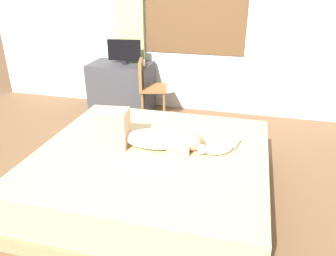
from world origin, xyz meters
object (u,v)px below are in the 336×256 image
at_px(bed, 152,174).
at_px(tv_monitor, 124,51).
at_px(cup, 143,63).
at_px(person_lying, 144,136).
at_px(desk, 122,88).
at_px(cat, 216,148).
at_px(chair_by_desk, 148,85).

distance_m(bed, tv_monitor, 2.32).
bearing_deg(cup, person_lying, -71.35).
bearing_deg(bed, cup, 110.34).
xyz_separation_m(person_lying, cup, (-0.63, 1.86, 0.19)).
bearing_deg(person_lying, cup, 108.65).
relative_size(bed, person_lying, 2.22).
xyz_separation_m(bed, cup, (-0.71, 1.92, 0.54)).
relative_size(desk, cup, 10.44).
bearing_deg(cat, person_lying, -178.80).
height_order(cat, cup, cup).
bearing_deg(tv_monitor, cat, -50.27).
xyz_separation_m(desk, tv_monitor, (0.07, 0.00, 0.55)).
bearing_deg(tv_monitor, person_lying, -64.24).
bearing_deg(bed, tv_monitor, 117.03).
height_order(bed, chair_by_desk, chair_by_desk).
xyz_separation_m(desk, cup, (0.37, -0.05, 0.41)).
xyz_separation_m(bed, chair_by_desk, (-0.60, 1.79, 0.27)).
relative_size(bed, cup, 24.24).
xyz_separation_m(cat, tv_monitor, (-1.57, 1.89, 0.37)).
distance_m(person_lying, cup, 1.97).
bearing_deg(chair_by_desk, cup, 130.70).
bearing_deg(desk, chair_by_desk, -20.70).
bearing_deg(cat, desk, 131.02).
bearing_deg(bed, person_lying, 143.20).
relative_size(cup, chair_by_desk, 0.10).
relative_size(desk, chair_by_desk, 1.05).
distance_m(desk, cup, 0.55).
bearing_deg(chair_by_desk, tv_monitor, 155.97).
bearing_deg(cat, tv_monitor, 129.73).
distance_m(tv_monitor, cup, 0.33).
bearing_deg(tv_monitor, chair_by_desk, -24.03).
distance_m(person_lying, desk, 2.16).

